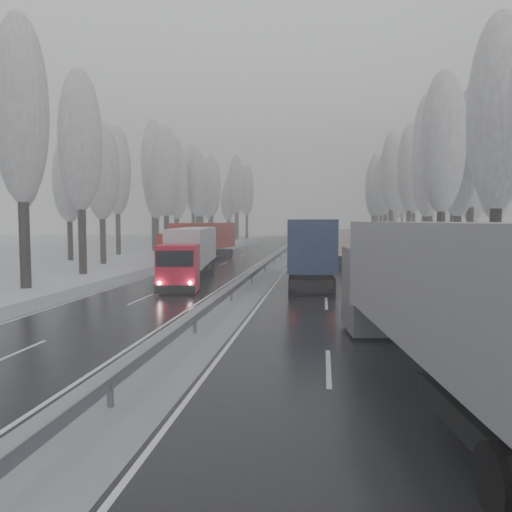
% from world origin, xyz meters
% --- Properties ---
extents(ground, '(260.00, 260.00, 0.00)m').
position_xyz_m(ground, '(0.00, 0.00, 0.00)').
color(ground, silver).
rests_on(ground, ground).
extents(carriageway_right, '(7.50, 200.00, 0.03)m').
position_xyz_m(carriageway_right, '(5.25, 30.00, 0.01)').
color(carriageway_right, black).
rests_on(carriageway_right, ground).
extents(carriageway_left, '(7.50, 200.00, 0.03)m').
position_xyz_m(carriageway_left, '(-5.25, 30.00, 0.01)').
color(carriageway_left, black).
rests_on(carriageway_left, ground).
extents(median_slush, '(3.00, 200.00, 0.04)m').
position_xyz_m(median_slush, '(0.00, 30.00, 0.02)').
color(median_slush, gray).
rests_on(median_slush, ground).
extents(shoulder_right, '(2.40, 200.00, 0.04)m').
position_xyz_m(shoulder_right, '(10.20, 30.00, 0.02)').
color(shoulder_right, gray).
rests_on(shoulder_right, ground).
extents(shoulder_left, '(2.40, 200.00, 0.04)m').
position_xyz_m(shoulder_left, '(-10.20, 30.00, 0.02)').
color(shoulder_left, gray).
rests_on(shoulder_left, ground).
extents(median_guardrail, '(0.12, 200.00, 0.76)m').
position_xyz_m(median_guardrail, '(0.00, 29.99, 0.60)').
color(median_guardrail, slate).
rests_on(median_guardrail, ground).
extents(tree_16, '(3.60, 3.60, 16.53)m').
position_xyz_m(tree_16, '(15.04, 15.67, 10.67)').
color(tree_16, black).
rests_on(tree_16, ground).
extents(tree_18, '(3.60, 3.60, 16.58)m').
position_xyz_m(tree_18, '(14.51, 27.03, 10.70)').
color(tree_18, black).
rests_on(tree_18, ground).
extents(tree_19, '(3.60, 3.60, 14.57)m').
position_xyz_m(tree_19, '(20.02, 31.03, 9.42)').
color(tree_19, black).
rests_on(tree_19, ground).
extents(tree_20, '(3.60, 3.60, 15.71)m').
position_xyz_m(tree_20, '(17.90, 35.17, 10.14)').
color(tree_20, black).
rests_on(tree_20, ground).
extents(tree_21, '(3.60, 3.60, 18.62)m').
position_xyz_m(tree_21, '(20.12, 39.17, 12.00)').
color(tree_21, black).
rests_on(tree_21, ground).
extents(tree_22, '(3.60, 3.60, 15.86)m').
position_xyz_m(tree_22, '(17.02, 45.60, 10.24)').
color(tree_22, black).
rests_on(tree_22, ground).
extents(tree_23, '(3.60, 3.60, 13.55)m').
position_xyz_m(tree_23, '(23.31, 49.60, 8.77)').
color(tree_23, black).
rests_on(tree_23, ground).
extents(tree_24, '(3.60, 3.60, 20.49)m').
position_xyz_m(tree_24, '(17.90, 51.02, 13.19)').
color(tree_24, black).
rests_on(tree_24, ground).
extents(tree_25, '(3.60, 3.60, 19.44)m').
position_xyz_m(tree_25, '(24.81, 55.02, 12.52)').
color(tree_25, black).
rests_on(tree_25, ground).
extents(tree_26, '(3.60, 3.60, 18.78)m').
position_xyz_m(tree_26, '(17.56, 61.27, 12.10)').
color(tree_26, black).
rests_on(tree_26, ground).
extents(tree_27, '(3.60, 3.60, 17.62)m').
position_xyz_m(tree_27, '(24.72, 65.27, 11.36)').
color(tree_27, black).
rests_on(tree_27, ground).
extents(tree_28, '(3.60, 3.60, 19.62)m').
position_xyz_m(tree_28, '(16.34, 71.95, 12.64)').
color(tree_28, black).
rests_on(tree_28, ground).
extents(tree_29, '(3.60, 3.60, 18.11)m').
position_xyz_m(tree_29, '(23.71, 75.95, 11.67)').
color(tree_29, black).
rests_on(tree_29, ground).
extents(tree_30, '(3.60, 3.60, 17.86)m').
position_xyz_m(tree_30, '(16.56, 81.70, 11.52)').
color(tree_30, black).
rests_on(tree_30, ground).
extents(tree_31, '(3.60, 3.60, 18.58)m').
position_xyz_m(tree_31, '(22.48, 85.70, 11.97)').
color(tree_31, black).
rests_on(tree_31, ground).
extents(tree_32, '(3.60, 3.60, 17.33)m').
position_xyz_m(tree_32, '(16.63, 89.21, 11.18)').
color(tree_32, black).
rests_on(tree_32, ground).
extents(tree_33, '(3.60, 3.60, 14.33)m').
position_xyz_m(tree_33, '(19.77, 93.21, 9.26)').
color(tree_33, black).
rests_on(tree_33, ground).
extents(tree_34, '(3.60, 3.60, 17.63)m').
position_xyz_m(tree_34, '(15.73, 96.32, 11.37)').
color(tree_34, black).
rests_on(tree_34, ground).
extents(tree_35, '(3.60, 3.60, 18.25)m').
position_xyz_m(tree_35, '(24.94, 100.32, 11.77)').
color(tree_35, black).
rests_on(tree_35, ground).
extents(tree_36, '(3.60, 3.60, 20.23)m').
position_xyz_m(tree_36, '(17.04, 106.16, 13.02)').
color(tree_36, black).
rests_on(tree_36, ground).
extents(tree_37, '(3.60, 3.60, 16.37)m').
position_xyz_m(tree_37, '(24.02, 110.16, 10.56)').
color(tree_37, black).
rests_on(tree_37, ground).
extents(tree_38, '(3.60, 3.60, 17.97)m').
position_xyz_m(tree_38, '(18.73, 116.73, 11.59)').
color(tree_38, black).
rests_on(tree_38, ground).
extents(tree_39, '(3.60, 3.60, 16.19)m').
position_xyz_m(tree_39, '(21.55, 120.73, 10.45)').
color(tree_39, black).
rests_on(tree_39, ground).
extents(tree_56, '(3.60, 3.60, 18.12)m').
position_xyz_m(tree_56, '(-14.71, 15.70, 11.68)').
color(tree_56, black).
rests_on(tree_56, ground).
extents(tree_58, '(3.60, 3.60, 17.21)m').
position_xyz_m(tree_58, '(-15.13, 24.57, 11.10)').
color(tree_58, black).
rests_on(tree_58, ground).
extents(tree_59, '(3.60, 3.60, 18.41)m').
position_xyz_m(tree_59, '(-22.80, 28.57, 11.87)').
color(tree_59, black).
rests_on(tree_59, ground).
extents(tree_60, '(3.60, 3.60, 14.84)m').
position_xyz_m(tree_60, '(-17.75, 34.20, 9.59)').
color(tree_60, black).
rests_on(tree_60, ground).
extents(tree_61, '(3.60, 3.60, 13.95)m').
position_xyz_m(tree_61, '(-23.52, 38.20, 9.02)').
color(tree_61, black).
rests_on(tree_61, ground).
extents(tree_62, '(3.60, 3.60, 16.04)m').
position_xyz_m(tree_62, '(-13.94, 43.73, 10.36)').
color(tree_62, black).
rests_on(tree_62, ground).
extents(tree_63, '(3.60, 3.60, 16.88)m').
position_xyz_m(tree_63, '(-21.85, 47.73, 10.89)').
color(tree_63, black).
rests_on(tree_63, ground).
extents(tree_64, '(3.60, 3.60, 15.42)m').
position_xyz_m(tree_64, '(-18.26, 52.71, 9.96)').
color(tree_64, black).
rests_on(tree_64, ground).
extents(tree_65, '(3.60, 3.60, 19.48)m').
position_xyz_m(tree_65, '(-20.05, 56.71, 12.55)').
color(tree_65, black).
rests_on(tree_65, ground).
extents(tree_66, '(3.60, 3.60, 15.23)m').
position_xyz_m(tree_66, '(-18.16, 62.35, 9.84)').
color(tree_66, black).
rests_on(tree_66, ground).
extents(tree_67, '(3.60, 3.60, 17.09)m').
position_xyz_m(tree_67, '(-19.54, 66.35, 11.03)').
color(tree_67, black).
rests_on(tree_67, ground).
extents(tree_68, '(3.60, 3.60, 16.65)m').
position_xyz_m(tree_68, '(-16.58, 69.11, 10.75)').
color(tree_68, black).
rests_on(tree_68, ground).
extents(tree_69, '(3.60, 3.60, 19.35)m').
position_xyz_m(tree_69, '(-21.42, 73.11, 12.46)').
color(tree_69, black).
rests_on(tree_69, ground).
extents(tree_70, '(3.60, 3.60, 17.09)m').
position_xyz_m(tree_70, '(-16.33, 79.19, 11.03)').
color(tree_70, black).
rests_on(tree_70, ground).
extents(tree_71, '(3.60, 3.60, 19.61)m').
position_xyz_m(tree_71, '(-21.09, 83.19, 12.63)').
color(tree_71, black).
rests_on(tree_71, ground).
extents(tree_72, '(3.60, 3.60, 15.11)m').
position_xyz_m(tree_72, '(-18.93, 88.54, 9.76)').
color(tree_72, black).
rests_on(tree_72, ground).
extents(tree_73, '(3.60, 3.60, 17.22)m').
position_xyz_m(tree_73, '(-21.82, 92.54, 11.11)').
color(tree_73, black).
rests_on(tree_73, ground).
extents(tree_74, '(3.60, 3.60, 19.68)m').
position_xyz_m(tree_74, '(-15.07, 99.33, 12.67)').
color(tree_74, black).
rests_on(tree_74, ground).
extents(tree_75, '(3.60, 3.60, 18.60)m').
position_xyz_m(tree_75, '(-24.20, 103.33, 11.99)').
color(tree_75, black).
rests_on(tree_75, ground).
extents(tree_76, '(3.60, 3.60, 18.55)m').
position_xyz_m(tree_76, '(-14.05, 108.72, 11.95)').
color(tree_76, black).
rests_on(tree_76, ground).
extents(tree_77, '(3.60, 3.60, 14.32)m').
position_xyz_m(tree_77, '(-19.66, 112.72, 9.26)').
color(tree_77, black).
rests_on(tree_77, ground).
extents(tree_78, '(3.60, 3.60, 19.55)m').
position_xyz_m(tree_78, '(-17.56, 115.31, 12.59)').
color(tree_78, black).
rests_on(tree_78, ground).
extents(tree_79, '(3.60, 3.60, 17.07)m').
position_xyz_m(tree_79, '(-20.33, 119.31, 11.01)').
color(tree_79, black).
rests_on(tree_79, ground).
extents(truck_grey_tarp, '(4.89, 17.63, 4.48)m').
position_xyz_m(truck_grey_tarp, '(8.21, -1.69, 2.62)').
color(truck_grey_tarp, '#55565B').
rests_on(truck_grey_tarp, ground).
extents(truck_blue_box, '(3.70, 18.00, 4.59)m').
position_xyz_m(truck_blue_box, '(4.05, 21.29, 2.68)').
color(truck_blue_box, '#1E204B').
rests_on(truck_blue_box, ground).
extents(truck_cream_box, '(3.19, 14.65, 3.73)m').
position_xyz_m(truck_cream_box, '(6.05, 39.47, 2.18)').
color(truck_cream_box, '#ACA698').
rests_on(truck_cream_box, ground).
extents(box_truck_distant, '(2.78, 8.07, 2.98)m').
position_xyz_m(box_truck_distant, '(6.01, 80.96, 1.52)').
color(box_truck_distant, silver).
rests_on(box_truck_distant, ground).
extents(truck_red_white, '(4.44, 15.49, 3.94)m').
position_xyz_m(truck_red_white, '(-4.76, 21.31, 2.30)').
color(truck_red_white, red).
rests_on(truck_red_white, ground).
extents(truck_red_red, '(4.85, 16.72, 4.25)m').
position_xyz_m(truck_red_red, '(-8.19, 37.95, 2.48)').
color(truck_red_red, '#A80F09').
rests_on(truck_red_red, ground).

